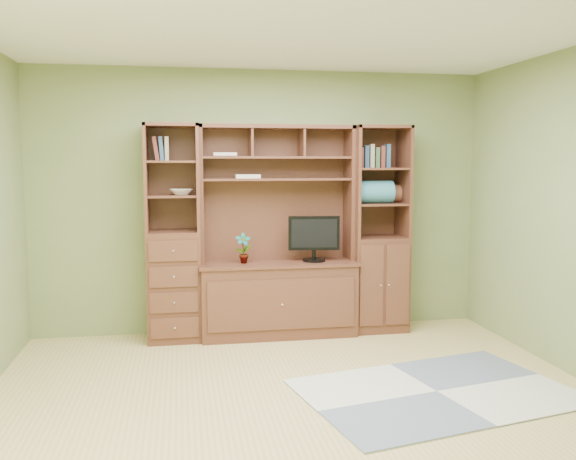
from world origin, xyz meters
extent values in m
cube|color=tan|center=(0.00, 0.00, 0.00)|extent=(4.60, 4.10, 0.04)
cube|color=white|center=(0.00, 0.00, 2.60)|extent=(4.60, 4.10, 0.04)
cube|color=olive|center=(0.00, 2.00, 1.30)|extent=(4.50, 0.04, 2.60)
cube|color=olive|center=(0.00, -2.00, 1.30)|extent=(4.50, 0.04, 2.60)
cube|color=#4C271A|center=(0.12, 1.73, 1.02)|extent=(1.54, 0.53, 2.05)
cube|color=#4C271A|center=(-0.88, 1.77, 1.02)|extent=(0.50, 0.45, 2.05)
cube|color=#4C271A|center=(1.14, 1.77, 1.02)|extent=(0.55, 0.45, 2.05)
cube|color=#919696|center=(1.03, 0.03, 0.01)|extent=(2.17, 1.67, 0.01)
cube|color=black|center=(0.47, 1.70, 1.04)|extent=(0.52, 0.28, 0.61)
imported|color=#B8623E|center=(-0.22, 1.70, 0.88)|extent=(0.15, 0.10, 0.29)
cube|color=beige|center=(-0.16, 1.82, 1.56)|extent=(0.24, 0.17, 0.04)
imported|color=silver|center=(-0.80, 1.77, 1.42)|extent=(0.22, 0.22, 0.05)
cube|color=#2D6978|center=(1.07, 1.73, 1.40)|extent=(0.38, 0.22, 0.22)
cube|color=brown|center=(1.29, 1.85, 1.38)|extent=(0.32, 0.18, 0.18)
camera|label=1|loc=(-0.81, -4.05, 1.70)|focal=38.00mm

